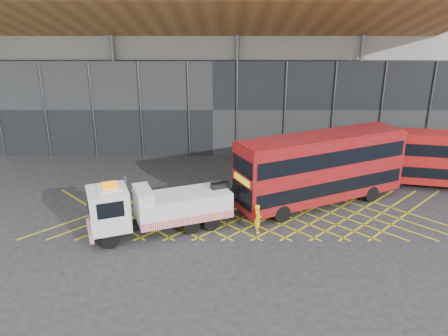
{
  "coord_description": "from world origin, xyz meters",
  "views": [
    {
      "loc": [
        3.15,
        -24.53,
        11.8
      ],
      "look_at": [
        3.0,
        1.5,
        2.4
      ],
      "focal_mm": 35.0,
      "sensor_mm": 36.0,
      "label": 1
    }
  ],
  "objects_px": {
    "worker": "(258,219)",
    "recovery_truck": "(156,207)",
    "bus_towed": "(321,166)",
    "bus_second": "(443,158)"
  },
  "relations": [
    {
      "from": "recovery_truck",
      "to": "bus_second",
      "type": "distance_m",
      "value": 20.16
    },
    {
      "from": "bus_second",
      "to": "worker",
      "type": "xyz_separation_m",
      "value": [
        -13.31,
        -6.8,
        -1.36
      ]
    },
    {
      "from": "bus_towed",
      "to": "worker",
      "type": "bearing_deg",
      "value": -163.26
    },
    {
      "from": "worker",
      "to": "recovery_truck",
      "type": "bearing_deg",
      "value": 85.36
    },
    {
      "from": "bus_towed",
      "to": "worker",
      "type": "height_order",
      "value": "bus_towed"
    },
    {
      "from": "bus_towed",
      "to": "worker",
      "type": "distance_m",
      "value": 6.01
    },
    {
      "from": "bus_second",
      "to": "worker",
      "type": "relative_size",
      "value": 5.92
    },
    {
      "from": "bus_towed",
      "to": "bus_second",
      "type": "xyz_separation_m",
      "value": [
        9.08,
        2.89,
        -0.36
      ]
    },
    {
      "from": "recovery_truck",
      "to": "bus_second",
      "type": "xyz_separation_m",
      "value": [
        18.98,
        6.75,
        0.69
      ]
    },
    {
      "from": "recovery_truck",
      "to": "worker",
      "type": "bearing_deg",
      "value": -21.76
    }
  ]
}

